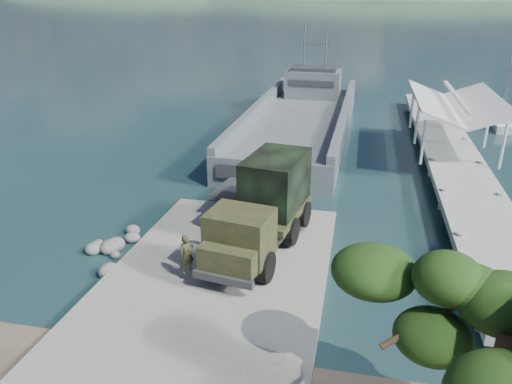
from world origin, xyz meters
The scene contains 10 objects.
ground centered at (0.00, 0.00, 0.00)m, with size 1400.00×1400.00×0.00m, color #193C3D.
boat_ramp centered at (0.00, -1.00, 0.25)m, with size 10.00×18.00×0.50m, color gray.
shoreline_rocks centered at (-6.20, 0.50, 0.00)m, with size 3.20×5.60×0.90m, color #555653, non-canonical shape.
pier centered at (13.00, 18.77, 1.60)m, with size 6.40×44.00×6.10m.
landing_craft centered at (0.62, 24.62, 0.82)m, with size 9.14×33.90×10.02m.
military_truck centered at (1.61, 2.44, 2.63)m, with size 4.32×9.56×4.28m.
soldier centered at (-1.14, -1.64, 1.42)m, with size 0.67×0.44×1.84m, color #20321B.
sailboat_near centered at (19.64, 31.41, 0.37)m, with size 2.04×5.79×6.93m.
sailboat_far centered at (20.04, 33.54, 0.36)m, with size 3.04×5.78×6.76m.
overhang_tree centered at (9.29, -9.09, 4.98)m, with size 6.84×6.30×6.21m.
Camera 1 is at (5.87, -20.02, 12.90)m, focal length 35.00 mm.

